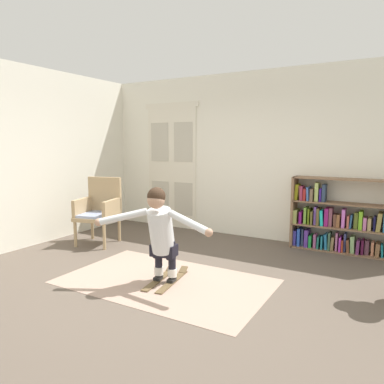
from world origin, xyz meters
name	(u,v)px	position (x,y,z in m)	size (l,w,h in m)	color
ground_plane	(176,285)	(0.00, 0.00, 0.00)	(7.20, 7.20, 0.00)	brown
back_wall	(255,156)	(0.00, 2.60, 1.45)	(6.00, 0.10, 2.90)	silver
side_wall_left	(35,157)	(-3.00, 0.40, 1.45)	(0.10, 6.00, 2.90)	silver
double_door	(172,166)	(-1.71, 2.54, 1.23)	(1.22, 0.05, 2.45)	silver
rug	(166,281)	(-0.17, 0.03, 0.00)	(2.50, 1.53, 0.01)	tan
bookshelf	(341,222)	(1.49, 2.39, 0.48)	(1.64, 0.30, 1.14)	#806046
wicker_chair	(100,209)	(-2.10, 0.91, 0.58)	(0.73, 0.73, 1.10)	tan
skis_pair	(167,279)	(-0.17, 0.05, 0.02)	(0.39, 0.82, 0.07)	brown
person_skier	(160,229)	(-0.15, -0.10, 0.68)	(1.44, 0.64, 1.11)	white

